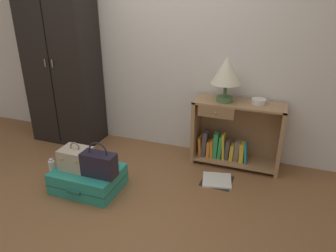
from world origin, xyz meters
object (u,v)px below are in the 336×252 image
(bottle, at_px, (52,168))
(suitcase_large, at_px, (88,179))
(bookshelf, at_px, (233,135))
(bowl, at_px, (259,101))
(table_lamp, at_px, (227,72))
(handbag, at_px, (99,164))
(train_case, at_px, (76,158))
(wardrobe, at_px, (62,59))
(open_book_on_floor, at_px, (217,180))

(bottle, bearing_deg, suitcase_large, -7.33)
(bookshelf, height_order, bowl, bowl)
(table_lamp, relative_size, handbag, 1.37)
(handbag, bearing_deg, train_case, 172.27)
(suitcase_large, height_order, train_case, train_case)
(wardrobe, height_order, bookshelf, wardrobe)
(wardrobe, bearing_deg, train_case, -50.70)
(open_book_on_floor, bearing_deg, bookshelf, 81.10)
(train_case, bearing_deg, wardrobe, 129.30)
(wardrobe, height_order, bowl, wardrobe)
(wardrobe, relative_size, table_lamp, 4.44)
(train_case, bearing_deg, bookshelf, 36.82)
(table_lamp, distance_m, open_book_on_floor, 1.12)
(wardrobe, bearing_deg, handbag, -43.07)
(bookshelf, height_order, train_case, bookshelf)
(wardrobe, xyz_separation_m, table_lamp, (2.00, 0.03, 0.00))
(table_lamp, bearing_deg, bowl, 6.41)
(handbag, xyz_separation_m, open_book_on_floor, (1.00, 0.61, -0.33))
(train_case, relative_size, bottle, 1.44)
(wardrobe, height_order, suitcase_large, wardrobe)
(table_lamp, xyz_separation_m, train_case, (-1.22, -0.98, -0.73))
(train_case, distance_m, handbag, 0.28)
(suitcase_large, relative_size, handbag, 1.87)
(bookshelf, bearing_deg, table_lamp, -167.67)
(open_book_on_floor, bearing_deg, table_lamp, 97.36)
(table_lamp, distance_m, suitcase_large, 1.76)
(table_lamp, bearing_deg, open_book_on_floor, -82.64)
(bookshelf, bearing_deg, bowl, 3.20)
(bookshelf, relative_size, bowl, 6.44)
(suitcase_large, height_order, handbag, handbag)
(suitcase_large, distance_m, train_case, 0.24)
(bottle, bearing_deg, bookshelf, 28.41)
(bowl, bearing_deg, train_case, -147.03)
(wardrobe, xyz_separation_m, train_case, (0.77, -0.95, -0.72))
(bookshelf, height_order, suitcase_large, bookshelf)
(train_case, distance_m, bottle, 0.45)
(table_lamp, relative_size, bottle, 2.33)
(train_case, height_order, handbag, handbag)
(bookshelf, relative_size, suitcase_large, 1.49)
(bowl, bearing_deg, open_book_on_floor, -123.39)
(wardrobe, distance_m, bookshelf, 2.23)
(handbag, bearing_deg, bowl, 39.26)
(bookshelf, height_order, table_lamp, table_lamp)
(suitcase_large, height_order, open_book_on_floor, suitcase_large)
(table_lamp, distance_m, bottle, 2.08)
(bowl, height_order, suitcase_large, bowl)
(bookshelf, distance_m, train_case, 1.68)
(bookshelf, height_order, bottle, bookshelf)
(bowl, distance_m, suitcase_large, 1.90)
(wardrobe, xyz_separation_m, suitcase_large, (0.88, -0.94, -0.94))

